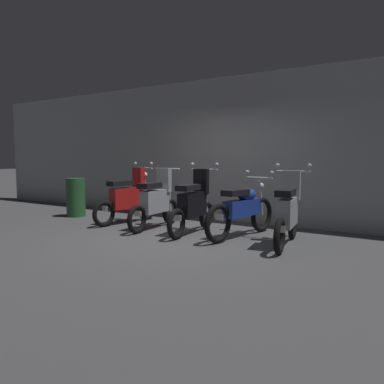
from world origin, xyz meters
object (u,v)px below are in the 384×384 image
at_px(motorbike_slot_1, 156,202).
at_px(motorbike_slot_4, 288,212).
at_px(motorbike_slot_0, 128,198).
at_px(motorbike_slot_2, 194,205).
at_px(trash_bin, 76,197).
at_px(motorbike_slot_3, 242,209).

bearing_deg(motorbike_slot_1, motorbike_slot_4, -0.69).
relative_size(motorbike_slot_0, motorbike_slot_2, 1.00).
distance_m(motorbike_slot_1, trash_bin, 2.53).
distance_m(motorbike_slot_0, motorbike_slot_1, 0.89).
relative_size(motorbike_slot_1, motorbike_slot_3, 0.87).
xyz_separation_m(motorbike_slot_2, trash_bin, (-3.41, 0.18, -0.08)).
xyz_separation_m(motorbike_slot_0, motorbike_slot_4, (3.53, -0.19, 0.00)).
bearing_deg(motorbike_slot_0, motorbike_slot_4, -3.12).
relative_size(motorbike_slot_2, motorbike_slot_3, 0.87).
height_order(motorbike_slot_1, motorbike_slot_4, motorbike_slot_4).
bearing_deg(motorbike_slot_4, motorbike_slot_1, 179.31).
bearing_deg(motorbike_slot_0, motorbike_slot_3, 0.32).
xyz_separation_m(motorbike_slot_3, trash_bin, (-4.30, -0.00, -0.04)).
relative_size(motorbike_slot_0, motorbike_slot_3, 0.86).
bearing_deg(trash_bin, motorbike_slot_3, 0.03).
height_order(motorbike_slot_1, trash_bin, motorbike_slot_1).
height_order(motorbike_slot_1, motorbike_slot_2, motorbike_slot_2).
bearing_deg(motorbike_slot_1, motorbike_slot_3, 5.61).
bearing_deg(motorbike_slot_4, trash_bin, 177.74).
height_order(motorbike_slot_0, motorbike_slot_1, motorbike_slot_0).
bearing_deg(motorbike_slot_2, trash_bin, 176.92).
bearing_deg(motorbike_slot_2, motorbike_slot_1, 179.26).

